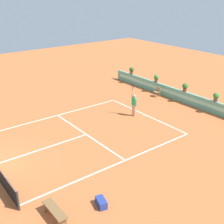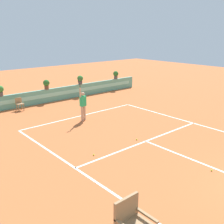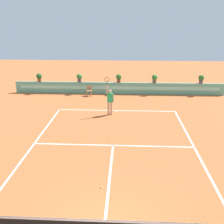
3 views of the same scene
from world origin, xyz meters
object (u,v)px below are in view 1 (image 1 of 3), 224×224
(tennis_ball_near_baseline, at_px, (89,131))
(tennis_ball_mid_court, at_px, (70,119))
(tennis_player, at_px, (134,103))
(potted_plant_right, at_px, (216,97))
(gear_bag, at_px, (101,203))
(potted_plant_far_left, at_px, (132,70))
(potted_plant_centre, at_px, (185,87))
(tennis_ball_by_sideline, at_px, (34,149))
(potted_plant_left, at_px, (156,78))
(bench_courtside, at_px, (55,211))
(ball_kid_chair, at_px, (157,92))

(tennis_ball_near_baseline, height_order, tennis_ball_mid_court, same)
(tennis_player, height_order, potted_plant_right, tennis_player)
(gear_bag, bearing_deg, potted_plant_far_left, 134.96)
(potted_plant_right, bearing_deg, tennis_ball_mid_court, -121.79)
(tennis_ball_mid_court, distance_m, potted_plant_centre, 10.10)
(gear_bag, xyz_separation_m, tennis_ball_by_sideline, (-6.68, -0.30, -0.15))
(potted_plant_left, height_order, potted_plant_right, same)
(bench_courtside, height_order, potted_plant_right, potted_plant_right)
(tennis_player, bearing_deg, potted_plant_right, 56.85)
(tennis_ball_by_sideline, distance_m, potted_plant_right, 14.09)
(gear_bag, relative_size, tennis_ball_by_sideline, 10.29)
(ball_kid_chair, height_order, tennis_player, tennis_player)
(gear_bag, relative_size, tennis_player, 0.27)
(tennis_ball_near_baseline, xyz_separation_m, potted_plant_far_left, (-6.66, 9.59, 1.38))
(gear_bag, relative_size, potted_plant_far_left, 0.97)
(tennis_ball_mid_court, relative_size, potted_plant_centre, 0.09)
(ball_kid_chair, height_order, potted_plant_right, potted_plant_right)
(bench_courtside, xyz_separation_m, potted_plant_far_left, (-12.74, 15.35, 1.04))
(tennis_ball_by_sideline, distance_m, potted_plant_centre, 13.69)
(tennis_ball_near_baseline, bearing_deg, potted_plant_centre, 88.57)
(potted_plant_left, bearing_deg, potted_plant_centre, 0.00)
(potted_plant_centre, bearing_deg, tennis_ball_mid_court, -106.81)
(tennis_ball_mid_court, bearing_deg, ball_kid_chair, 87.22)
(potted_plant_right, bearing_deg, tennis_ball_near_baseline, -108.88)
(tennis_ball_mid_court, height_order, tennis_ball_by_sideline, same)
(ball_kid_chair, distance_m, tennis_ball_by_sideline, 13.08)
(tennis_ball_by_sideline, relative_size, potted_plant_far_left, 0.09)
(tennis_ball_by_sideline, bearing_deg, gear_bag, 2.60)
(tennis_player, bearing_deg, potted_plant_far_left, 140.41)
(ball_kid_chair, distance_m, tennis_ball_mid_court, 8.86)
(bench_courtside, relative_size, gear_bag, 2.29)
(ball_kid_chair, xyz_separation_m, tennis_ball_mid_court, (-0.43, -8.84, -0.44))
(bench_courtside, relative_size, potted_plant_right, 2.21)
(potted_plant_left, bearing_deg, bench_courtside, -58.99)
(tennis_ball_near_baseline, distance_m, potted_plant_left, 10.19)
(bench_courtside, bearing_deg, tennis_ball_mid_court, 146.51)
(tennis_ball_mid_court, xyz_separation_m, potted_plant_left, (-0.49, 9.57, 1.38))
(bench_courtside, relative_size, tennis_ball_mid_court, 23.53)
(tennis_ball_near_baseline, bearing_deg, potted_plant_far_left, 124.78)
(potted_plant_far_left, bearing_deg, tennis_ball_mid_court, -67.27)
(bench_courtside, relative_size, potted_plant_far_left, 2.21)
(potted_plant_left, distance_m, potted_plant_far_left, 3.52)
(ball_kid_chair, xyz_separation_m, potted_plant_left, (-0.92, 0.73, 0.93))
(ball_kid_chair, xyz_separation_m, tennis_ball_near_baseline, (2.22, -8.86, -0.44))
(bench_courtside, bearing_deg, potted_plant_left, 121.01)
(ball_kid_chair, bearing_deg, potted_plant_centre, 16.55)
(potted_plant_centre, height_order, potted_plant_right, same)
(potted_plant_far_left, distance_m, potted_plant_right, 9.94)
(tennis_player, bearing_deg, tennis_ball_near_baseline, -87.23)
(bench_courtside, height_order, potted_plant_left, potted_plant_left)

